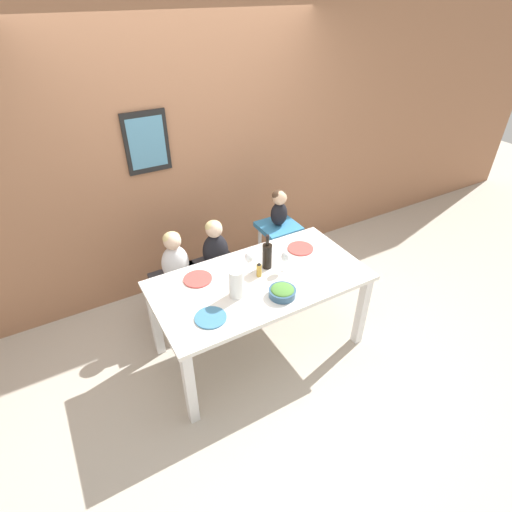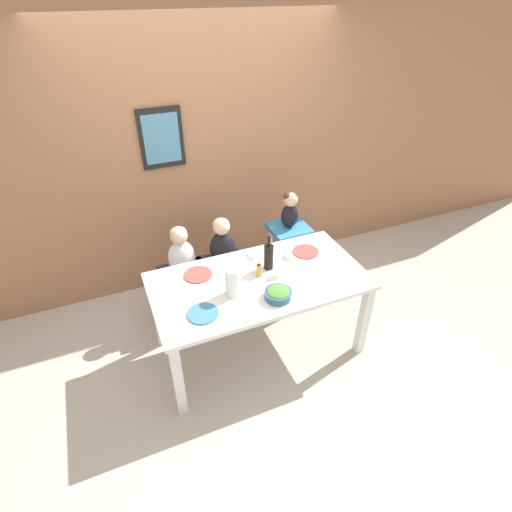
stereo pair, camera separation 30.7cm
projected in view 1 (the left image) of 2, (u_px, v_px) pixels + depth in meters
ground_plane at (260, 345)px, 3.56m from camera, size 14.00×14.00×0.00m
wall_back at (191, 155)px, 3.69m from camera, size 10.00×0.09×2.70m
dining_table at (260, 289)px, 3.18m from camera, size 1.69×0.88×0.75m
chair_far_left at (178, 285)px, 3.63m from camera, size 0.43×0.42×0.47m
chair_far_center at (217, 272)px, 3.79m from camera, size 0.43×0.42×0.47m
chair_right_highchair at (278, 238)px, 3.97m from camera, size 0.37×0.35×0.72m
person_child_left at (174, 257)px, 3.46m from camera, size 0.24×0.20×0.48m
person_child_center at (215, 245)px, 3.61m from camera, size 0.24×0.20×0.48m
person_baby_right at (279, 207)px, 3.77m from camera, size 0.17×0.14×0.36m
wine_bottle at (267, 255)px, 3.19m from camera, size 0.08×0.08×0.30m
paper_towel_roll at (236, 283)px, 2.90m from camera, size 0.11×0.11×0.23m
wine_glass_near at (285, 257)px, 3.15m from camera, size 0.07×0.07×0.18m
wine_glass_far at (249, 258)px, 3.14m from camera, size 0.07×0.07×0.18m
salad_bowl_large at (282, 292)px, 2.94m from camera, size 0.20×0.20×0.08m
dinner_plate_front_left at (211, 318)px, 2.76m from camera, size 0.22×0.22×0.01m
dinner_plate_back_left at (198, 279)px, 3.12m from camera, size 0.22×0.22×0.01m
dinner_plate_back_right at (300, 248)px, 3.47m from camera, size 0.22×0.22×0.01m
condiment_bottle_hot_sauce at (259, 270)px, 3.13m from camera, size 0.04×0.04×0.13m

